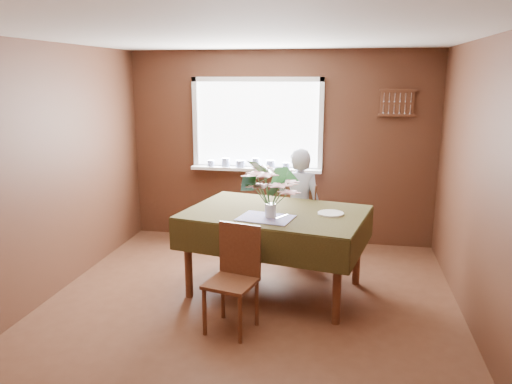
% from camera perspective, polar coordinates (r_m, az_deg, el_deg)
% --- Properties ---
extents(floor, '(4.50, 4.50, 0.00)m').
position_cam_1_polar(floor, '(4.80, -1.24, -13.80)').
color(floor, '#4F2B1B').
rests_on(floor, ground).
extents(ceiling, '(4.50, 4.50, 0.00)m').
position_cam_1_polar(ceiling, '(4.29, -1.41, 17.47)').
color(ceiling, white).
rests_on(ceiling, wall_back).
extents(wall_back, '(4.00, 0.00, 4.00)m').
position_cam_1_polar(wall_back, '(6.56, 2.73, 5.04)').
color(wall_back, brown).
rests_on(wall_back, floor).
extents(wall_front, '(4.00, 0.00, 4.00)m').
position_cam_1_polar(wall_front, '(2.32, -12.97, -10.80)').
color(wall_front, brown).
rests_on(wall_front, floor).
extents(wall_left, '(0.00, 4.50, 4.50)m').
position_cam_1_polar(wall_left, '(5.17, -23.59, 1.72)').
color(wall_left, brown).
rests_on(wall_left, floor).
extents(wall_right, '(0.00, 4.50, 4.50)m').
position_cam_1_polar(wall_right, '(4.43, 24.89, -0.17)').
color(wall_right, brown).
rests_on(wall_right, floor).
extents(window_assembly, '(1.72, 0.20, 1.22)m').
position_cam_1_polar(window_assembly, '(6.54, 0.07, 5.86)').
color(window_assembly, white).
rests_on(window_assembly, wall_back).
extents(spoon_rack, '(0.44, 0.05, 0.33)m').
position_cam_1_polar(spoon_rack, '(6.44, 15.83, 9.78)').
color(spoon_rack, brown).
rests_on(spoon_rack, wall_back).
extents(dining_table, '(1.96, 1.52, 0.86)m').
position_cam_1_polar(dining_table, '(5.04, 2.24, -3.35)').
color(dining_table, brown).
rests_on(dining_table, floor).
extents(chair_far, '(0.48, 0.49, 0.96)m').
position_cam_1_polar(chair_far, '(5.96, 5.18, -2.98)').
color(chair_far, brown).
rests_on(chair_far, floor).
extents(chair_near, '(0.48, 0.48, 0.92)m').
position_cam_1_polar(chair_near, '(4.40, -2.43, -9.18)').
color(chair_near, brown).
rests_on(chair_near, floor).
extents(seated_woman, '(0.52, 0.36, 1.38)m').
position_cam_1_polar(seated_woman, '(5.79, 4.94, -1.74)').
color(seated_woman, white).
rests_on(seated_woman, floor).
extents(flower_bouquet, '(0.55, 0.55, 0.48)m').
position_cam_1_polar(flower_bouquet, '(4.70, 1.68, 0.68)').
color(flower_bouquet, white).
rests_on(flower_bouquet, dining_table).
extents(side_plate, '(0.29, 0.29, 0.01)m').
position_cam_1_polar(side_plate, '(4.95, 8.54, -2.44)').
color(side_plate, white).
rests_on(side_plate, dining_table).
extents(table_knife, '(0.12, 0.18, 0.00)m').
position_cam_1_polar(table_knife, '(4.78, 2.89, -2.82)').
color(table_knife, silver).
rests_on(table_knife, dining_table).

